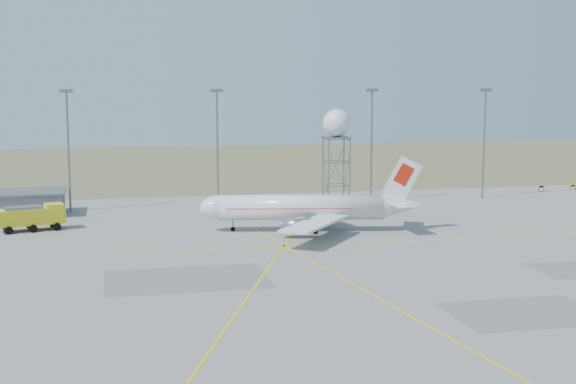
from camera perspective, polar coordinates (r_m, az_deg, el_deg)
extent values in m
plane|color=gray|center=(80.17, 8.31, -7.94)|extent=(400.00, 400.00, 0.00)
cube|color=#4F5B32|center=(215.01, -4.85, 2.03)|extent=(400.00, 120.00, 0.03)
cube|color=gray|center=(138.73, -19.39, -0.85)|extent=(18.00, 9.00, 3.60)
cube|color=slate|center=(138.46, -19.42, -0.05)|extent=(19.00, 10.00, 0.30)
cylinder|color=slate|center=(138.86, -15.34, 2.74)|extent=(0.36, 0.36, 20.00)
cube|color=slate|center=(138.38, -15.50, 6.94)|extent=(2.20, 0.50, 0.60)
cylinder|color=slate|center=(139.74, -5.04, 3.01)|extent=(0.36, 0.36, 20.00)
cube|color=slate|center=(139.25, -5.09, 7.20)|extent=(2.20, 0.50, 0.60)
cylinder|color=slate|center=(145.89, 5.95, 3.21)|extent=(0.36, 0.36, 20.00)
cube|color=slate|center=(145.43, 6.01, 7.21)|extent=(2.20, 0.50, 0.60)
cylinder|color=slate|center=(154.16, 13.76, 3.27)|extent=(0.36, 0.36, 20.00)
cube|color=slate|center=(153.72, 13.88, 7.06)|extent=(2.20, 0.50, 0.60)
cylinder|color=black|center=(167.40, 17.38, 0.18)|extent=(0.10, 0.10, 0.80)
cylinder|color=black|center=(167.99, 17.73, 0.19)|extent=(0.10, 0.10, 0.80)
cube|color=yellow|center=(167.62, 17.56, 0.37)|extent=(1.60, 0.15, 0.50)
cube|color=black|center=(167.55, 17.58, 0.37)|extent=(0.80, 0.03, 0.30)
cylinder|color=black|center=(170.95, 19.42, 0.24)|extent=(0.10, 0.10, 0.80)
cylinder|color=black|center=(171.58, 19.76, 0.25)|extent=(0.10, 0.10, 0.80)
cube|color=yellow|center=(171.20, 19.60, 0.43)|extent=(1.60, 0.15, 0.50)
cube|color=black|center=(171.13, 19.61, 0.43)|extent=(0.80, 0.03, 0.30)
cylinder|color=silver|center=(117.08, 0.99, -1.10)|extent=(24.16, 8.03, 3.68)
ellipsoid|color=silver|center=(117.16, -4.86, -1.12)|extent=(6.46, 4.70, 3.68)
cube|color=black|center=(117.14, -5.40, -0.86)|extent=(1.74, 2.24, 0.90)
cone|color=silver|center=(118.60, 8.10, -0.93)|extent=(6.10, 4.63, 3.68)
cube|color=silver|center=(118.07, 8.14, 0.92)|extent=(5.84, 1.36, 6.91)
cube|color=#B91C0C|center=(118.03, 8.23, 1.23)|extent=(3.17, 0.89, 3.54)
cube|color=silver|center=(121.32, 7.66, -0.50)|extent=(3.82, 5.51, 0.17)
cube|color=silver|center=(115.58, 8.13, -0.93)|extent=(3.82, 5.51, 0.17)
cube|color=silver|center=(125.45, 1.45, -0.93)|extent=(8.14, 15.34, 0.33)
cube|color=silver|center=(109.16, 1.90, -2.25)|extent=(12.32, 14.43, 0.33)
cylinder|color=slate|center=(122.58, 0.45, -1.52)|extent=(4.18, 2.79, 2.11)
cylinder|color=slate|center=(112.08, 0.64, -2.41)|extent=(4.18, 2.79, 2.11)
cube|color=#B91C0C|center=(117.00, 0.09, -1.06)|extent=(18.75, 7.05, 0.11)
cylinder|color=black|center=(117.59, -3.94, -2.60)|extent=(0.75, 0.75, 0.83)
cube|color=black|center=(117.69, 1.88, -2.58)|extent=(1.92, 5.59, 0.83)
cylinder|color=slate|center=(117.62, 1.88, -2.38)|extent=(0.26, 0.26, 1.65)
cylinder|color=slate|center=(135.56, 2.90, 1.25)|extent=(0.23, 0.23, 12.28)
cylinder|color=slate|center=(136.59, 4.43, 1.28)|extent=(0.23, 0.23, 12.28)
cylinder|color=slate|center=(140.19, 3.98, 1.46)|extent=(0.23, 0.23, 12.28)
cylinder|color=slate|center=(139.19, 2.49, 1.42)|extent=(0.23, 0.23, 12.28)
cube|color=slate|center=(137.31, 3.47, 3.90)|extent=(4.38, 4.38, 0.24)
sphere|color=silver|center=(137.17, 3.48, 4.92)|extent=(4.72, 4.72, 4.72)
cube|color=gold|center=(123.36, -17.81, -1.67)|extent=(9.98, 5.40, 2.32)
cube|color=gold|center=(123.75, -16.29, -1.13)|extent=(3.18, 3.48, 1.48)
cube|color=black|center=(123.86, -15.95, -1.06)|extent=(0.78, 2.68, 1.05)
cube|color=slate|center=(123.00, -18.32, -1.07)|extent=(5.73, 3.75, 0.42)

